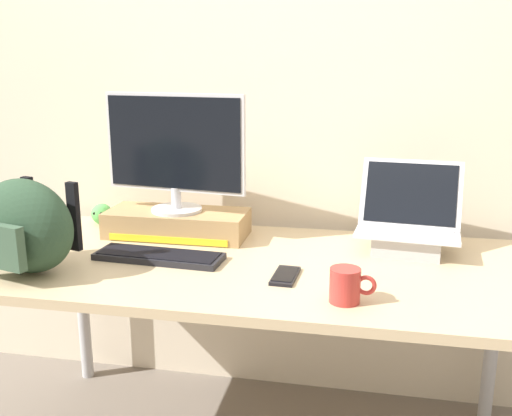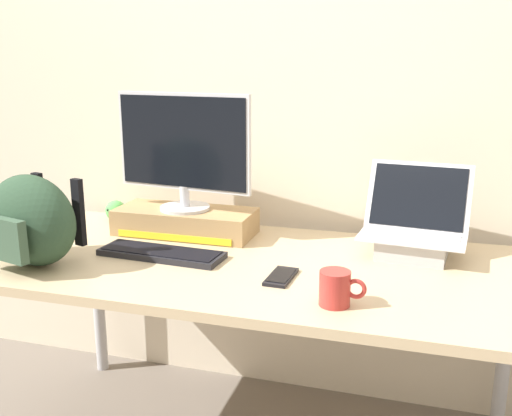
# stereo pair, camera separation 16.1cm
# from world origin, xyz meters

# --- Properties ---
(back_wall) EXTENTS (7.00, 0.10, 2.60)m
(back_wall) POSITION_xyz_m (0.00, 0.51, 1.30)
(back_wall) COLOR beige
(back_wall) RESTS_ON ground
(desk) EXTENTS (1.77, 0.83, 0.71)m
(desk) POSITION_xyz_m (0.00, 0.00, 0.65)
(desk) COLOR tan
(desk) RESTS_ON ground
(toner_box_yellow) EXTENTS (0.52, 0.22, 0.09)m
(toner_box_yellow) POSITION_xyz_m (-0.34, 0.23, 0.76)
(toner_box_yellow) COLOR #A88456
(toner_box_yellow) RESTS_ON desk
(desktop_monitor) EXTENTS (0.53, 0.19, 0.43)m
(desktop_monitor) POSITION_xyz_m (-0.34, 0.23, 1.03)
(desktop_monitor) COLOR silver
(desktop_monitor) RESTS_ON toner_box_yellow
(open_laptop) EXTENTS (0.36, 0.28, 0.30)m
(open_laptop) POSITION_xyz_m (0.48, 0.21, 0.78)
(open_laptop) COLOR #ADADB2
(open_laptop) RESTS_ON desk
(external_keyboard) EXTENTS (0.43, 0.16, 0.02)m
(external_keyboard) POSITION_xyz_m (-0.32, -0.04, 0.72)
(external_keyboard) COLOR black
(external_keyboard) RESTS_ON desk
(messenger_backpack) EXTENTS (0.38, 0.29, 0.29)m
(messenger_backpack) POSITION_xyz_m (-0.67, -0.23, 0.86)
(messenger_backpack) COLOR #28422D
(messenger_backpack) RESTS_ON desk
(coffee_mug) EXTENTS (0.13, 0.08, 0.10)m
(coffee_mug) POSITION_xyz_m (0.30, -0.27, 0.76)
(coffee_mug) COLOR #B2332D
(coffee_mug) RESTS_ON desk
(cell_phone) EXTENTS (0.08, 0.16, 0.01)m
(cell_phone) POSITION_xyz_m (0.11, -0.12, 0.72)
(cell_phone) COLOR black
(cell_phone) RESTS_ON desk
(plush_toy) EXTENTS (0.08, 0.08, 0.08)m
(plush_toy) POSITION_xyz_m (-0.69, 0.32, 0.75)
(plush_toy) COLOR #56B256
(plush_toy) RESTS_ON desk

